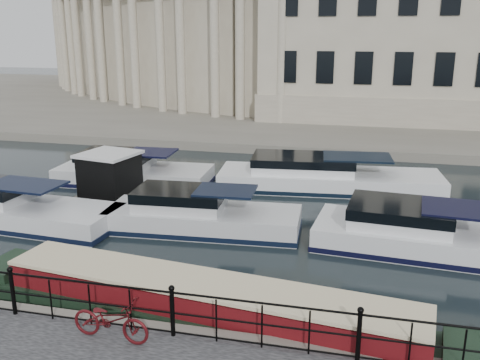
% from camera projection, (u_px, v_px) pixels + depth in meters
% --- Properties ---
extents(ground_plane, '(160.00, 160.00, 0.00)m').
position_uv_depth(ground_plane, '(204.00, 308.00, 14.11)').
color(ground_plane, black).
rests_on(ground_plane, ground).
extents(far_bank, '(120.00, 42.00, 0.55)m').
position_uv_depth(far_bank, '(326.00, 104.00, 50.52)').
color(far_bank, '#6B665B').
rests_on(far_bank, ground_plane).
extents(railing, '(24.14, 0.14, 1.22)m').
position_uv_depth(railing, '(172.00, 309.00, 11.68)').
color(railing, black).
rests_on(railing, near_quay).
extents(civic_building, '(53.55, 31.84, 16.85)m').
position_uv_depth(civic_building, '(314.00, 30.00, 44.89)').
color(civic_building, '#ADA38C').
rests_on(civic_building, far_bank).
extents(bicycle, '(1.87, 0.79, 0.96)m').
position_uv_depth(bicycle, '(111.00, 320.00, 11.58)').
color(bicycle, '#4A0D11').
rests_on(bicycle, near_quay).
extents(narrowboat, '(13.43, 3.41, 1.49)m').
position_uv_depth(narrowboat, '(204.00, 312.00, 13.19)').
color(narrowboat, black).
rests_on(narrowboat, ground_plane).
extents(harbour_hut, '(3.38, 2.99, 2.18)m').
position_uv_depth(harbour_hut, '(110.00, 179.00, 22.69)').
color(harbour_hut, '#6B665B').
rests_on(harbour_hut, ground_plane).
extents(cabin_cruisers, '(23.97, 10.78, 1.99)m').
position_uv_depth(cabin_cruisers, '(216.00, 200.00, 21.78)').
color(cabin_cruisers, white).
rests_on(cabin_cruisers, ground_plane).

